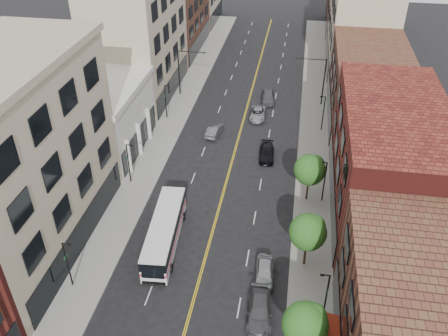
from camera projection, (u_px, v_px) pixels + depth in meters
The scene contains 28 objects.
sidewalk_left at pixel (164, 136), 64.23m from camera, with size 4.00×110.00×0.15m, color gray.
sidewalk_right at pixel (313, 148), 61.51m from camera, with size 4.00×110.00×0.15m, color gray.
bldg_l_tanoffice at pixel (15, 165), 42.21m from camera, with size 10.00×22.00×18.00m, color tan.
bldg_l_white at pixel (100, 120), 59.71m from camera, with size 10.00×14.00×8.00m, color silver.
bldg_l_far_a at pixel (138, 37), 70.77m from camera, with size 10.00×20.00×18.00m, color tan.
bldg_l_far_b at pixel (173, 9), 87.93m from camera, with size 10.00×20.00×15.00m, color brown.
bldg_r_mid at pixel (388, 161), 48.25m from camera, with size 10.00×22.00×12.00m, color #5A1A17.
bldg_r_far_a at pixel (369, 85), 65.94m from camera, with size 10.00×20.00×10.00m, color brown.
bldg_r_far_b at pixel (360, 25), 81.95m from camera, with size 10.00×22.00×14.00m, color tan.
bldg_r_far_c at pixel (352, 3), 99.12m from camera, with size 10.00×18.00×11.00m, color brown.
tree_r_1 at pixel (306, 323), 34.08m from camera, with size 3.40×3.40×5.59m.
tree_r_2 at pixel (309, 231), 42.23m from camera, with size 3.40×3.40×5.59m.
tree_r_3 at pixel (311, 169), 50.39m from camera, with size 3.40×3.40×5.59m.
lamp_l_1 at pixel (67, 262), 40.70m from camera, with size 0.81×0.55×5.05m.
lamp_l_2 at pixel (129, 161), 53.75m from camera, with size 0.81×0.55×5.05m.
lamp_l_3 at pixel (166, 100), 66.81m from camera, with size 0.81×0.55×5.05m.
lamp_r_1 at pixel (326, 295), 37.72m from camera, with size 0.81×0.55×5.05m.
lamp_r_2 at pixel (324, 179), 50.77m from camera, with size 0.81×0.55×5.05m.
lamp_r_3 at pixel (323, 111), 63.83m from camera, with size 0.81×0.55×5.05m.
signal_mast_left at pixel (183, 67), 72.30m from camera, with size 4.49×0.18×7.20m.
signal_mast_right at pixel (319, 76), 69.51m from camera, with size 4.49×0.18×7.20m.
city_bus at pixel (165, 231), 45.95m from camera, with size 3.34×11.28×2.86m.
car_parked_mid at pixel (260, 311), 39.15m from camera, with size 2.03×4.98×1.45m, color #4A494E.
car_parked_far at pixel (265, 272), 42.79m from camera, with size 1.68×4.18×1.42m, color #A2A4AA.
car_lane_behind at pixel (215, 130), 64.21m from camera, with size 1.46×4.19×1.38m, color #4D4C51.
car_lane_a at pixel (267, 153), 59.48m from camera, with size 1.83×4.50×1.31m, color black.
car_lane_b at pixel (258, 114), 68.26m from camera, with size 2.18×4.74×1.32m, color #A4A6AB.
car_lane_c at pixel (268, 97), 72.53m from camera, with size 1.94×4.82×1.64m, color #4E4E53.
Camera 1 is at (7.13, -18.51, 32.52)m, focal length 38.00 mm.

